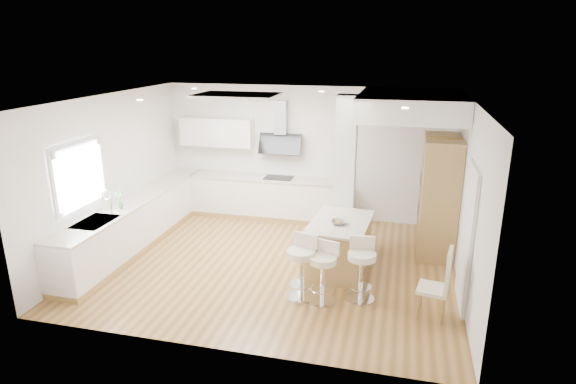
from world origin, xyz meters
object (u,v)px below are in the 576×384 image
(bar_stool_a, at_px, (302,264))
(dining_chair, at_px, (440,282))
(bar_stool_c, at_px, (361,266))
(peninsula, at_px, (340,245))
(bar_stool_b, at_px, (323,269))

(bar_stool_a, height_order, dining_chair, dining_chair)
(bar_stool_a, bearing_deg, bar_stool_c, 24.81)
(peninsula, distance_m, bar_stool_c, 1.03)
(peninsula, relative_size, bar_stool_b, 1.59)
(bar_stool_b, bearing_deg, peninsula, 102.51)
(bar_stool_a, relative_size, dining_chair, 0.94)
(peninsula, height_order, bar_stool_b, bar_stool_b)
(bar_stool_b, xyz_separation_m, bar_stool_c, (0.52, 0.20, 0.02))
(bar_stool_c, xyz_separation_m, dining_chair, (1.09, -0.25, 0.01))
(peninsula, bearing_deg, bar_stool_b, -89.99)
(peninsula, xyz_separation_m, bar_stool_a, (-0.42, -1.07, 0.11))
(peninsula, xyz_separation_m, dining_chair, (1.53, -1.18, 0.12))
(bar_stool_c, distance_m, dining_chair, 1.12)
(peninsula, height_order, bar_stool_a, bar_stool_a)
(bar_stool_b, relative_size, dining_chair, 0.89)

